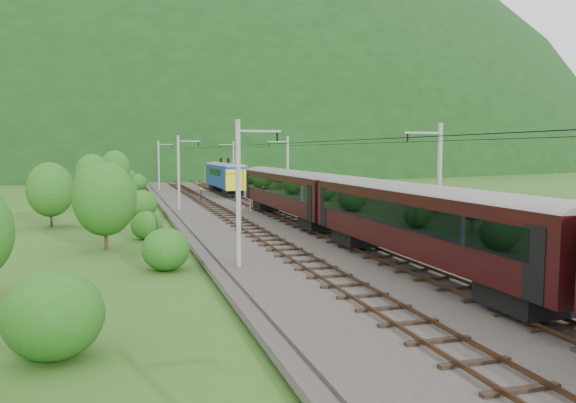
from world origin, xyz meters
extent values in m
plane|color=#2A4F18|center=(0.00, 0.00, 0.00)|extent=(600.00, 600.00, 0.00)
cube|color=#38332D|center=(0.00, 10.00, 0.15)|extent=(14.00, 220.00, 0.30)
cube|color=brown|center=(-3.12, 10.00, 0.49)|extent=(0.08, 220.00, 0.15)
cube|color=brown|center=(-1.68, 10.00, 0.49)|extent=(0.08, 220.00, 0.15)
cube|color=black|center=(-2.40, 10.00, 0.36)|extent=(2.40, 220.00, 0.12)
cube|color=brown|center=(1.68, 10.00, 0.49)|extent=(0.08, 220.00, 0.15)
cube|color=brown|center=(3.12, 10.00, 0.49)|extent=(0.08, 220.00, 0.15)
cube|color=black|center=(2.40, 10.00, 0.36)|extent=(2.40, 220.00, 0.12)
cylinder|color=gray|center=(-6.20, 0.00, 4.30)|extent=(0.28, 0.28, 8.00)
cube|color=gray|center=(-5.00, 0.00, 7.70)|extent=(2.40, 0.12, 0.12)
cylinder|color=black|center=(-4.00, 0.00, 7.40)|extent=(0.10, 0.10, 0.50)
cylinder|color=gray|center=(-6.20, 32.00, 4.30)|extent=(0.28, 0.28, 8.00)
cube|color=gray|center=(-5.00, 32.00, 7.70)|extent=(2.40, 0.12, 0.12)
cylinder|color=black|center=(-4.00, 32.00, 7.40)|extent=(0.10, 0.10, 0.50)
cylinder|color=gray|center=(-6.20, 64.00, 4.30)|extent=(0.28, 0.28, 8.00)
cube|color=gray|center=(-5.00, 64.00, 7.70)|extent=(2.40, 0.12, 0.12)
cylinder|color=black|center=(-4.00, 64.00, 7.40)|extent=(0.10, 0.10, 0.50)
cylinder|color=gray|center=(-6.20, 96.00, 4.30)|extent=(0.28, 0.28, 8.00)
cube|color=gray|center=(-5.00, 96.00, 7.70)|extent=(2.40, 0.12, 0.12)
cylinder|color=black|center=(-4.00, 96.00, 7.40)|extent=(0.10, 0.10, 0.50)
cylinder|color=gray|center=(-6.20, 128.00, 4.30)|extent=(0.28, 0.28, 8.00)
cube|color=gray|center=(-5.00, 128.00, 7.70)|extent=(2.40, 0.12, 0.12)
cylinder|color=black|center=(-4.00, 128.00, 7.40)|extent=(0.10, 0.10, 0.50)
cylinder|color=gray|center=(6.20, 0.00, 4.30)|extent=(0.28, 0.28, 8.00)
cube|color=gray|center=(5.00, 0.00, 7.70)|extent=(2.40, 0.12, 0.12)
cylinder|color=black|center=(4.00, 0.00, 7.40)|extent=(0.10, 0.10, 0.50)
cylinder|color=gray|center=(6.20, 32.00, 4.30)|extent=(0.28, 0.28, 8.00)
cube|color=gray|center=(5.00, 32.00, 7.70)|extent=(2.40, 0.12, 0.12)
cylinder|color=black|center=(4.00, 32.00, 7.40)|extent=(0.10, 0.10, 0.50)
cylinder|color=gray|center=(6.20, 64.00, 4.30)|extent=(0.28, 0.28, 8.00)
cube|color=gray|center=(5.00, 64.00, 7.70)|extent=(2.40, 0.12, 0.12)
cylinder|color=black|center=(4.00, 64.00, 7.40)|extent=(0.10, 0.10, 0.50)
cylinder|color=gray|center=(6.20, 96.00, 4.30)|extent=(0.28, 0.28, 8.00)
cube|color=gray|center=(5.00, 96.00, 7.70)|extent=(2.40, 0.12, 0.12)
cylinder|color=black|center=(4.00, 96.00, 7.40)|extent=(0.10, 0.10, 0.50)
cylinder|color=gray|center=(6.20, 128.00, 4.30)|extent=(0.28, 0.28, 8.00)
cube|color=gray|center=(5.00, 128.00, 7.70)|extent=(2.40, 0.12, 0.12)
cylinder|color=black|center=(4.00, 128.00, 7.40)|extent=(0.10, 0.10, 0.50)
cylinder|color=black|center=(-2.40, 10.00, 7.10)|extent=(0.03, 198.00, 0.03)
cylinder|color=black|center=(2.40, 10.00, 7.10)|extent=(0.03, 198.00, 0.03)
ellipsoid|color=black|center=(0.00, 260.00, 0.00)|extent=(504.00, 360.00, 244.00)
cube|color=black|center=(2.40, -4.29, 3.03)|extent=(2.98, 22.59, 3.08)
cylinder|color=slate|center=(2.40, -4.29, 4.42)|extent=(2.98, 22.48, 2.98)
cube|color=black|center=(0.89, -4.29, 3.40)|extent=(0.05, 19.88, 1.18)
cube|color=black|center=(3.91, -4.29, 3.40)|extent=(0.05, 19.88, 1.18)
cube|color=black|center=(2.40, -12.20, 1.03)|extent=(2.26, 3.29, 0.92)
cube|color=black|center=(2.40, 3.61, 1.03)|extent=(2.26, 3.29, 0.92)
cube|color=black|center=(2.40, 18.97, 3.03)|extent=(2.98, 22.59, 3.08)
cylinder|color=slate|center=(2.40, 18.97, 4.42)|extent=(2.98, 22.48, 2.98)
cube|color=black|center=(0.89, 18.97, 3.40)|extent=(0.05, 19.88, 1.18)
cube|color=black|center=(3.91, 18.97, 3.40)|extent=(0.05, 19.88, 1.18)
cube|color=black|center=(2.40, 11.06, 1.03)|extent=(2.26, 3.29, 0.92)
cube|color=black|center=(2.40, 26.88, 1.03)|extent=(2.26, 3.29, 0.92)
cube|color=navy|center=(2.40, 51.48, 3.03)|extent=(2.98, 18.49, 3.08)
cylinder|color=slate|center=(2.40, 51.48, 4.42)|extent=(2.98, 18.39, 2.98)
cube|color=black|center=(0.89, 51.48, 3.40)|extent=(0.05, 16.27, 1.18)
cube|color=black|center=(3.91, 51.48, 3.40)|extent=(0.05, 16.27, 1.18)
cube|color=black|center=(2.40, 45.01, 1.03)|extent=(2.26, 3.29, 0.92)
cube|color=black|center=(2.40, 57.95, 1.03)|extent=(2.26, 3.29, 0.92)
cube|color=yellow|center=(2.40, 60.52, 2.83)|extent=(3.04, 0.50, 2.77)
cube|color=yellow|center=(2.40, 42.44, 2.83)|extent=(3.04, 0.50, 2.77)
cube|color=black|center=(2.40, 54.48, 5.14)|extent=(0.08, 1.60, 0.92)
cylinder|color=red|center=(-0.42, 61.39, 1.06)|extent=(0.16, 0.16, 1.53)
cylinder|color=red|center=(0.71, 27.29, 0.95)|extent=(0.14, 0.14, 1.30)
cylinder|color=black|center=(-3.01, 37.61, 1.18)|extent=(0.12, 0.12, 1.77)
sphere|color=red|center=(-3.01, 37.61, 2.11)|extent=(0.21, 0.21, 0.21)
ellipsoid|color=#225316|center=(-14.47, -11.08, 1.42)|extent=(3.15, 3.15, 2.84)
ellipsoid|color=#225316|center=(-10.01, 1.44, 1.19)|extent=(2.65, 2.65, 2.38)
ellipsoid|color=#225316|center=(-10.51, 13.01, 1.07)|extent=(2.38, 2.38, 2.14)
ellipsoid|color=#225316|center=(-10.37, 26.99, 1.41)|extent=(3.13, 3.13, 2.81)
ellipsoid|color=#225316|center=(-12.30, 40.52, 1.17)|extent=(2.59, 2.59, 2.33)
ellipsoid|color=#225316|center=(-11.39, 52.12, 1.26)|extent=(2.80, 2.80, 2.52)
ellipsoid|color=#225316|center=(-9.70, 65.44, 1.47)|extent=(3.26, 3.26, 2.93)
ellipsoid|color=#225316|center=(-10.92, 80.25, 1.58)|extent=(3.51, 3.51, 3.16)
ellipsoid|color=#225316|center=(-10.48, 90.83, 0.98)|extent=(2.18, 2.18, 1.96)
cylinder|color=black|center=(-13.34, 9.19, 1.61)|extent=(0.24, 0.24, 3.22)
ellipsoid|color=#225316|center=(-13.34, 9.19, 3.45)|extent=(4.14, 4.14, 4.97)
cylinder|color=black|center=(-18.15, 22.47, 1.54)|extent=(0.24, 0.24, 3.07)
ellipsoid|color=#225316|center=(-18.15, 22.47, 3.29)|extent=(3.95, 3.95, 4.74)
cylinder|color=black|center=(-15.55, 35.98, 1.36)|extent=(0.24, 0.24, 2.72)
ellipsoid|color=#225316|center=(-15.55, 35.98, 2.92)|extent=(3.50, 3.50, 4.20)
cylinder|color=black|center=(-15.82, 48.64, 1.70)|extent=(0.24, 0.24, 3.40)
ellipsoid|color=#225316|center=(-15.82, 48.64, 3.65)|extent=(4.37, 4.37, 5.25)
cylinder|color=black|center=(-13.02, 65.17, 1.83)|extent=(0.24, 0.24, 3.66)
ellipsoid|color=#225316|center=(-13.02, 65.17, 3.92)|extent=(4.70, 4.70, 5.64)
ellipsoid|color=#225316|center=(12.74, -1.45, 1.33)|extent=(2.95, 2.95, 2.66)
ellipsoid|color=#225316|center=(10.38, 22.11, 0.97)|extent=(2.16, 2.16, 1.95)
ellipsoid|color=#225316|center=(10.20, 40.69, 1.55)|extent=(3.43, 3.43, 3.09)
ellipsoid|color=#225316|center=(12.14, 61.35, 1.27)|extent=(2.82, 2.82, 2.54)
camera|label=1|loc=(-12.35, -29.86, 6.61)|focal=35.00mm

